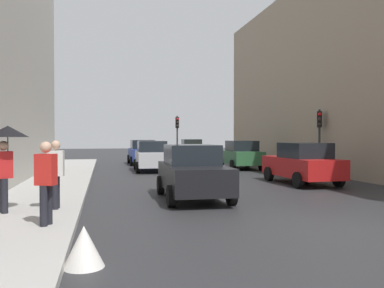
{
  "coord_description": "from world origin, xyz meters",
  "views": [
    {
      "loc": [
        -5.34,
        -8.01,
        2.04
      ],
      "look_at": [
        -2.18,
        6.53,
        1.75
      ],
      "focal_mm": 37.93,
      "sensor_mm": 36.0,
      "label": 1
    }
  ],
  "objects_px": {
    "car_red_sedan": "(302,163)",
    "pedestrian_with_black_backpack": "(54,170)",
    "pedestrian_in_red_jacket": "(46,179)",
    "car_blue_van": "(143,152)",
    "car_green_estate": "(241,155)",
    "car_yellow_taxi": "(191,149)",
    "warning_sign_triangle": "(84,246)",
    "traffic_light_far_median": "(177,130)",
    "pedestrian_with_umbrella": "(6,144)",
    "car_silver_hatchback": "(152,156)",
    "car_dark_suv": "(193,172)",
    "traffic_light_mid_street": "(319,130)"
  },
  "relations": [
    {
      "from": "pedestrian_with_umbrella",
      "to": "car_silver_hatchback",
      "type": "bearing_deg",
      "value": 68.55
    },
    {
      "from": "car_yellow_taxi",
      "to": "car_blue_van",
      "type": "bearing_deg",
      "value": -127.74
    },
    {
      "from": "pedestrian_with_black_backpack",
      "to": "pedestrian_in_red_jacket",
      "type": "bearing_deg",
      "value": -88.02
    },
    {
      "from": "traffic_light_far_median",
      "to": "car_red_sedan",
      "type": "height_order",
      "value": "traffic_light_far_median"
    },
    {
      "from": "car_yellow_taxi",
      "to": "pedestrian_with_umbrella",
      "type": "height_order",
      "value": "pedestrian_with_umbrella"
    },
    {
      "from": "car_silver_hatchback",
      "to": "pedestrian_with_umbrella",
      "type": "height_order",
      "value": "pedestrian_with_umbrella"
    },
    {
      "from": "traffic_light_far_median",
      "to": "pedestrian_with_black_backpack",
      "type": "distance_m",
      "value": 21.11
    },
    {
      "from": "car_dark_suv",
      "to": "warning_sign_triangle",
      "type": "bearing_deg",
      "value": -116.18
    },
    {
      "from": "car_blue_van",
      "to": "pedestrian_with_black_backpack",
      "type": "distance_m",
      "value": 18.95
    },
    {
      "from": "pedestrian_with_umbrella",
      "to": "warning_sign_triangle",
      "type": "relative_size",
      "value": 3.29
    },
    {
      "from": "traffic_light_mid_street",
      "to": "pedestrian_with_umbrella",
      "type": "height_order",
      "value": "traffic_light_mid_street"
    },
    {
      "from": "traffic_light_far_median",
      "to": "car_red_sedan",
      "type": "bearing_deg",
      "value": -79.7
    },
    {
      "from": "car_green_estate",
      "to": "car_yellow_taxi",
      "type": "relative_size",
      "value": 0.99
    },
    {
      "from": "car_green_estate",
      "to": "car_dark_suv",
      "type": "bearing_deg",
      "value": -116.2
    },
    {
      "from": "traffic_light_far_median",
      "to": "car_green_estate",
      "type": "height_order",
      "value": "traffic_light_far_median"
    },
    {
      "from": "traffic_light_far_median",
      "to": "pedestrian_with_black_backpack",
      "type": "bearing_deg",
      "value": -108.89
    },
    {
      "from": "car_dark_suv",
      "to": "car_red_sedan",
      "type": "height_order",
      "value": "same"
    },
    {
      "from": "car_yellow_taxi",
      "to": "pedestrian_in_red_jacket",
      "type": "distance_m",
      "value": 28.41
    },
    {
      "from": "car_green_estate",
      "to": "car_yellow_taxi",
      "type": "bearing_deg",
      "value": 93.21
    },
    {
      "from": "car_blue_van",
      "to": "car_red_sedan",
      "type": "bearing_deg",
      "value": -67.85
    },
    {
      "from": "car_dark_suv",
      "to": "pedestrian_with_black_backpack",
      "type": "xyz_separation_m",
      "value": [
        -4.08,
        -1.85,
        0.29
      ]
    },
    {
      "from": "pedestrian_with_black_backpack",
      "to": "car_blue_van",
      "type": "bearing_deg",
      "value": 77.78
    },
    {
      "from": "car_green_estate",
      "to": "car_yellow_taxi",
      "type": "distance_m",
      "value": 11.8
    },
    {
      "from": "car_silver_hatchback",
      "to": "car_red_sedan",
      "type": "relative_size",
      "value": 1.0
    },
    {
      "from": "car_blue_van",
      "to": "car_green_estate",
      "type": "height_order",
      "value": "same"
    },
    {
      "from": "car_silver_hatchback",
      "to": "warning_sign_triangle",
      "type": "bearing_deg",
      "value": -100.1
    },
    {
      "from": "car_blue_van",
      "to": "car_green_estate",
      "type": "relative_size",
      "value": 0.99
    },
    {
      "from": "warning_sign_triangle",
      "to": "car_silver_hatchback",
      "type": "bearing_deg",
      "value": 79.9
    },
    {
      "from": "pedestrian_in_red_jacket",
      "to": "warning_sign_triangle",
      "type": "xyz_separation_m",
      "value": [
        0.89,
        -2.49,
        -0.81
      ]
    },
    {
      "from": "car_red_sedan",
      "to": "pedestrian_with_black_backpack",
      "type": "bearing_deg",
      "value": -152.82
    },
    {
      "from": "car_blue_van",
      "to": "pedestrian_with_umbrella",
      "type": "xyz_separation_m",
      "value": [
        -5.09,
        -18.82,
        0.96
      ]
    },
    {
      "from": "traffic_light_mid_street",
      "to": "car_green_estate",
      "type": "relative_size",
      "value": 0.81
    },
    {
      "from": "traffic_light_far_median",
      "to": "car_red_sedan",
      "type": "distance_m",
      "value": 15.36
    },
    {
      "from": "car_silver_hatchback",
      "to": "pedestrian_in_red_jacket",
      "type": "relative_size",
      "value": 2.4
    },
    {
      "from": "car_blue_van",
      "to": "car_red_sedan",
      "type": "distance_m",
      "value": 14.7
    },
    {
      "from": "car_yellow_taxi",
      "to": "traffic_light_mid_street",
      "type": "bearing_deg",
      "value": -79.02
    },
    {
      "from": "car_yellow_taxi",
      "to": "warning_sign_triangle",
      "type": "bearing_deg",
      "value": -105.26
    },
    {
      "from": "traffic_light_far_median",
      "to": "pedestrian_with_umbrella",
      "type": "height_order",
      "value": "traffic_light_far_median"
    },
    {
      "from": "car_blue_van",
      "to": "pedestrian_in_red_jacket",
      "type": "bearing_deg",
      "value": -100.87
    },
    {
      "from": "car_red_sedan",
      "to": "pedestrian_with_umbrella",
      "type": "bearing_deg",
      "value": -153.92
    },
    {
      "from": "traffic_light_far_median",
      "to": "pedestrian_with_black_backpack",
      "type": "xyz_separation_m",
      "value": [
        -6.82,
        -19.94,
        -1.33
      ]
    },
    {
      "from": "car_blue_van",
      "to": "car_red_sedan",
      "type": "xyz_separation_m",
      "value": [
        5.54,
        -13.62,
        0.0
      ]
    },
    {
      "from": "car_blue_van",
      "to": "car_dark_suv",
      "type": "bearing_deg",
      "value": -89.75
    },
    {
      "from": "car_silver_hatchback",
      "to": "pedestrian_with_black_backpack",
      "type": "bearing_deg",
      "value": -107.6
    },
    {
      "from": "car_silver_hatchback",
      "to": "car_dark_suv",
      "type": "relative_size",
      "value": 1.0
    },
    {
      "from": "traffic_light_far_median",
      "to": "warning_sign_triangle",
      "type": "relative_size",
      "value": 5.57
    },
    {
      "from": "car_green_estate",
      "to": "pedestrian_with_black_backpack",
      "type": "distance_m",
      "value": 16.35
    },
    {
      "from": "traffic_light_far_median",
      "to": "car_red_sedan",
      "type": "relative_size",
      "value": 0.85
    },
    {
      "from": "car_dark_suv",
      "to": "pedestrian_in_red_jacket",
      "type": "height_order",
      "value": "pedestrian_in_red_jacket"
    },
    {
      "from": "traffic_light_mid_street",
      "to": "pedestrian_with_umbrella",
      "type": "bearing_deg",
      "value": -147.38
    }
  ]
}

